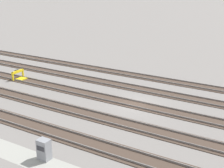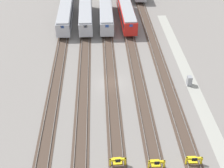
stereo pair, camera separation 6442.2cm
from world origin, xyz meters
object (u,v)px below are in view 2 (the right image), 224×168
(subway_car_front_row_rightmost, at_px, (66,14))
(bumper_stop_nearest_track, at_px, (193,160))
(subway_car_back_row_centre, at_px, (106,13))
(electrical_cabinet, at_px, (189,81))
(bumper_stop_middle_track, at_px, (118,161))
(bumper_stop_near_inner_track, at_px, (156,163))
(subway_car_front_row_centre, at_px, (126,13))
(subway_car_front_row_leftmost, at_px, (86,13))

(subway_car_front_row_rightmost, height_order, bumper_stop_nearest_track, subway_car_front_row_rightmost)
(subway_car_back_row_centre, relative_size, electrical_cabinet, 11.27)
(bumper_stop_nearest_track, bearing_deg, electrical_cabinet, -12.42)
(subway_car_back_row_centre, distance_m, bumper_stop_middle_track, 41.15)
(subway_car_front_row_rightmost, bearing_deg, bumper_stop_nearest_track, -156.33)
(bumper_stop_nearest_track, relative_size, bumper_stop_near_inner_track, 1.00)
(subway_car_front_row_rightmost, height_order, subway_car_back_row_centre, same)
(subway_car_front_row_centre, distance_m, bumper_stop_middle_track, 41.39)
(subway_car_front_row_centre, xyz_separation_m, subway_car_front_row_rightmost, (0.00, 13.55, 0.00))
(bumper_stop_middle_track, relative_size, electrical_cabinet, 1.25)
(subway_car_front_row_rightmost, relative_size, bumper_stop_near_inner_track, 8.99)
(subway_car_front_row_rightmost, distance_m, bumper_stop_middle_track, 42.13)
(subway_car_front_row_centre, xyz_separation_m, bumper_stop_near_inner_track, (-41.67, -0.04, -1.53))
(subway_car_front_row_leftmost, xyz_separation_m, bumper_stop_near_inner_track, (-41.67, -9.13, -1.53))
(subway_car_back_row_centre, relative_size, bumper_stop_near_inner_track, 9.00)
(subway_car_front_row_centre, height_order, bumper_stop_nearest_track, subway_car_front_row_centre)
(subway_car_back_row_centre, xyz_separation_m, bumper_stop_near_inner_track, (-41.67, -4.58, -1.53))
(bumper_stop_middle_track, height_order, electrical_cabinet, electrical_cabinet)
(subway_car_front_row_centre, distance_m, bumper_stop_nearest_track, 41.65)
(subway_car_front_row_leftmost, bearing_deg, subway_car_back_row_centre, -90.00)
(bumper_stop_nearest_track, relative_size, electrical_cabinet, 1.25)
(bumper_stop_near_inner_track, distance_m, bumper_stop_middle_track, 4.58)
(bumper_stop_near_inner_track, bearing_deg, bumper_stop_middle_track, 83.03)
(subway_car_front_row_centre, height_order, subway_car_front_row_rightmost, same)
(subway_car_front_row_centre, bearing_deg, subway_car_back_row_centre, 90.00)
(bumper_stop_middle_track, bearing_deg, bumper_stop_near_inner_track, -96.97)
(bumper_stop_middle_track, bearing_deg, subway_car_back_row_centre, 0.05)
(subway_car_front_row_rightmost, bearing_deg, subway_car_back_row_centre, -90.00)
(subway_car_front_row_centre, xyz_separation_m, subway_car_back_row_centre, (0.00, 4.55, 0.00))
(subway_car_front_row_centre, relative_size, subway_car_back_row_centre, 1.00)
(electrical_cabinet, bearing_deg, subway_car_back_row_centre, 26.45)
(subway_car_front_row_centre, bearing_deg, bumper_stop_nearest_track, -173.68)
(subway_car_front_row_rightmost, relative_size, bumper_stop_middle_track, 8.98)
(bumper_stop_nearest_track, distance_m, bumper_stop_middle_track, 9.10)
(electrical_cabinet, bearing_deg, bumper_stop_nearest_track, 167.58)
(subway_car_front_row_leftmost, xyz_separation_m, electrical_cabinet, (-25.41, -17.19, -1.24))
(subway_car_front_row_leftmost, bearing_deg, bumper_stop_nearest_track, -161.70)
(bumper_stop_near_inner_track, bearing_deg, subway_car_front_row_centre, 0.05)
(subway_car_front_row_leftmost, height_order, bumper_stop_middle_track, subway_car_front_row_leftmost)
(subway_car_back_row_centre, xyz_separation_m, bumper_stop_nearest_track, (-41.37, -9.13, -1.53))
(subway_car_back_row_centre, bearing_deg, subway_car_front_row_centre, -90.00)
(subway_car_back_row_centre, bearing_deg, subway_car_front_row_rightmost, 90.00)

